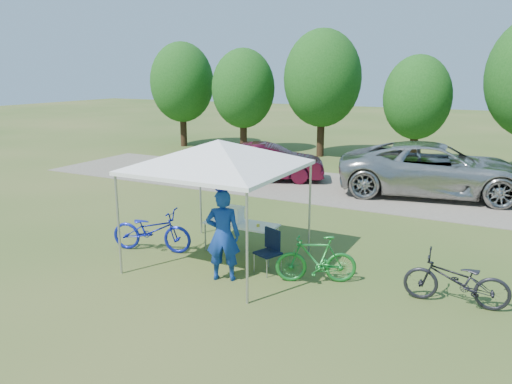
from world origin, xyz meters
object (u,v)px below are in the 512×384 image
(bike_blue, at_px, (152,230))
(minivan, at_px, (436,169))
(bike_green, at_px, (316,259))
(cyclist, at_px, (223,235))
(bike_dark, at_px, (456,280))
(folding_table, at_px, (241,225))
(folding_chair, at_px, (270,247))
(cooler, at_px, (232,214))
(sedan, at_px, (268,162))

(bike_blue, relative_size, minivan, 0.30)
(minivan, bearing_deg, bike_green, 163.21)
(bike_blue, distance_m, minivan, 10.06)
(cyclist, height_order, bike_dark, cyclist)
(folding_table, bearing_deg, folding_chair, -33.12)
(cooler, bearing_deg, folding_chair, -28.02)
(cyclist, relative_size, minivan, 0.30)
(cyclist, xyz_separation_m, minivan, (2.71, 9.32, -0.03))
(folding_chair, distance_m, minivan, 8.74)
(folding_chair, height_order, cooler, cooler)
(bike_blue, bearing_deg, minivan, -45.50)
(folding_table, xyz_separation_m, cyclist, (0.45, -1.55, 0.28))
(bike_green, distance_m, sedan, 9.56)
(cyclist, distance_m, bike_dark, 4.43)
(bike_blue, bearing_deg, folding_table, -79.48)
(folding_chair, bearing_deg, bike_blue, -153.86)
(bike_blue, distance_m, sedan, 8.27)
(cooler, xyz_separation_m, cyclist, (0.70, -1.55, 0.05))
(folding_table, xyz_separation_m, folding_chair, (1.09, -0.71, -0.13))
(folding_table, xyz_separation_m, cooler, (-0.25, 0.00, 0.23))
(bike_blue, height_order, bike_green, bike_blue)
(folding_chair, xyz_separation_m, bike_green, (1.07, -0.10, -0.04))
(bike_blue, xyz_separation_m, bike_dark, (6.64, 0.32, -0.03))
(folding_table, bearing_deg, cyclist, -73.76)
(folding_chair, height_order, minivan, minivan)
(bike_blue, bearing_deg, bike_dark, -102.57)
(bike_green, distance_m, bike_dark, 2.60)
(minivan, bearing_deg, cooler, 146.20)
(folding_chair, bearing_deg, cyclist, -105.13)
(folding_chair, relative_size, minivan, 0.14)
(cooler, xyz_separation_m, sedan, (-2.66, 7.29, -0.16))
(sedan, bearing_deg, folding_table, 179.17)
(cooler, xyz_separation_m, bike_blue, (-1.64, -0.92, -0.38))
(folding_chair, relative_size, bike_blue, 0.46)
(bike_green, distance_m, minivan, 8.65)
(folding_table, relative_size, bike_blue, 0.88)
(bike_blue, relative_size, bike_dark, 1.06)
(bike_blue, distance_m, bike_green, 4.05)
(folding_chair, xyz_separation_m, minivan, (2.07, 8.49, 0.38))
(folding_table, distance_m, bike_dark, 4.79)
(cyclist, bearing_deg, bike_green, -178.96)
(minivan, height_order, sedan, minivan)
(bike_dark, bearing_deg, minivan, -174.29)
(folding_table, xyz_separation_m, minivan, (3.16, 7.77, 0.25))
(cyclist, xyz_separation_m, bike_blue, (-2.34, 0.63, -0.43))
(cooler, height_order, minivan, minivan)
(minivan, relative_size, sedan, 1.50)
(folding_table, distance_m, cyclist, 1.64)
(cooler, height_order, sedan, sedan)
(folding_chair, distance_m, bike_blue, 2.98)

